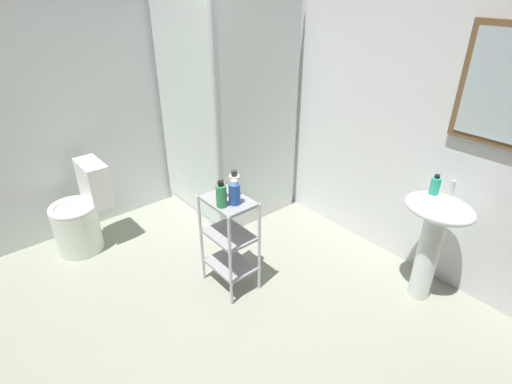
{
  "coord_description": "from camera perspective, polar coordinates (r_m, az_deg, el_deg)",
  "views": [
    {
      "loc": [
        1.65,
        -0.85,
        2.09
      ],
      "look_at": [
        -0.23,
        0.73,
        0.75
      ],
      "focal_mm": 27.89,
      "sensor_mm": 36.0,
      "label": 1
    }
  ],
  "objects": [
    {
      "name": "body_wash_bottle_green",
      "position": [
        2.62,
        -5.0,
        -0.48
      ],
      "size": [
        0.07,
        0.07,
        0.19
      ],
      "color": "#339558",
      "rests_on": "storage_cart"
    },
    {
      "name": "hand_soap_bottle",
      "position": [
        2.89,
        24.3,
        0.89
      ],
      "size": [
        0.06,
        0.06,
        0.14
      ],
      "color": "#2DBC99",
      "rests_on": "pedestal_sink"
    },
    {
      "name": "sink_faucet",
      "position": [
        2.94,
        26.34,
        0.6
      ],
      "size": [
        0.03,
        0.03,
        0.1
      ],
      "primitive_type": "cylinder",
      "color": "silver",
      "rests_on": "pedestal_sink"
    },
    {
      "name": "shampoo_bottle_blue",
      "position": [
        2.65,
        -3.11,
        -0.21
      ],
      "size": [
        0.08,
        0.08,
        0.18
      ],
      "color": "#2855B2",
      "rests_on": "storage_cart"
    },
    {
      "name": "toilet",
      "position": [
        3.67,
        -23.78,
        -3.12
      ],
      "size": [
        0.37,
        0.49,
        0.76
      ],
      "color": "white",
      "rests_on": "ground_plane"
    },
    {
      "name": "rinse_cup",
      "position": [
        2.74,
        -5.08,
        0.23
      ],
      "size": [
        0.07,
        0.07,
        0.11
      ],
      "primitive_type": "cylinder",
      "color": "#B24742",
      "rests_on": "storage_cart"
    },
    {
      "name": "shower_stall",
      "position": [
        3.87,
        -4.05,
        3.62
      ],
      "size": [
        0.92,
        0.92,
        2.0
      ],
      "color": "white",
      "rests_on": "ground_plane"
    },
    {
      "name": "ground_plane",
      "position": [
        2.8,
        -8.93,
        -20.45
      ],
      "size": [
        4.2,
        4.2,
        0.02
      ],
      "primitive_type": "cube",
      "color": "gray"
    },
    {
      "name": "lotion_bottle_white",
      "position": [
        2.76,
        -3.11,
        1.12
      ],
      "size": [
        0.07,
        0.07,
        0.18
      ],
      "color": "white",
      "rests_on": "storage_cart"
    },
    {
      "name": "storage_cart",
      "position": [
        2.9,
        -3.82,
        -6.36
      ],
      "size": [
        0.38,
        0.28,
        0.74
      ],
      "color": "silver",
      "rests_on": "ground_plane"
    },
    {
      "name": "pedestal_sink",
      "position": [
        2.97,
        24.17,
        -4.88
      ],
      "size": [
        0.46,
        0.37,
        0.81
      ],
      "color": "white",
      "rests_on": "ground_plane"
    },
    {
      "name": "wall_left",
      "position": [
        3.7,
        -26.27,
        12.55
      ],
      "size": [
        0.1,
        4.2,
        2.5
      ],
      "primitive_type": "cube",
      "color": "silver",
      "rests_on": "ground_plane"
    },
    {
      "name": "wall_back",
      "position": [
        3.27,
        18.52,
        12.27
      ],
      "size": [
        4.2,
        0.14,
        2.5
      ],
      "color": "silver",
      "rests_on": "ground_plane"
    }
  ]
}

